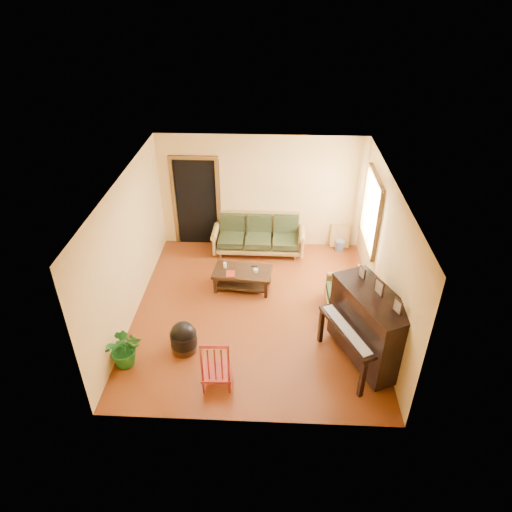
# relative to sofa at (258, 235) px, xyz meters

# --- Properties ---
(floor) EXTENTS (5.00, 5.00, 0.00)m
(floor) POSITION_rel_sofa_xyz_m (0.03, -2.11, -0.43)
(floor) COLOR #5A220B
(floor) RESTS_ON ground
(doorway) EXTENTS (1.08, 0.16, 2.05)m
(doorway) POSITION_rel_sofa_xyz_m (-1.42, 0.37, 0.59)
(doorway) COLOR black
(doorway) RESTS_ON floor
(window) EXTENTS (0.12, 1.36, 1.46)m
(window) POSITION_rel_sofa_xyz_m (2.24, -0.81, 1.07)
(window) COLOR white
(window) RESTS_ON right_wall
(sofa) EXTENTS (2.02, 0.86, 0.86)m
(sofa) POSITION_rel_sofa_xyz_m (0.00, 0.00, 0.00)
(sofa) COLOR olive
(sofa) RESTS_ON floor
(coffee_table) EXTENTS (1.20, 0.74, 0.42)m
(coffee_table) POSITION_rel_sofa_xyz_m (-0.26, -1.39, -0.22)
(coffee_table) COLOR black
(coffee_table) RESTS_ON floor
(armchair) EXTENTS (0.73, 0.77, 0.75)m
(armchair) POSITION_rel_sofa_xyz_m (1.69, -1.85, -0.06)
(armchair) COLOR olive
(armchair) RESTS_ON floor
(piano) EXTENTS (1.42, 1.73, 1.33)m
(piano) POSITION_rel_sofa_xyz_m (1.91, -3.27, 0.23)
(piano) COLOR black
(piano) RESTS_ON floor
(footstool) EXTENTS (0.53, 0.53, 0.43)m
(footstool) POSITION_rel_sofa_xyz_m (-1.12, -3.21, -0.22)
(footstool) COLOR black
(footstool) RESTS_ON floor
(red_chair) EXTENTS (0.48, 0.52, 0.99)m
(red_chair) POSITION_rel_sofa_xyz_m (-0.47, -3.91, 0.06)
(red_chair) COLOR maroon
(red_chair) RESTS_ON floor
(leaning_frame) EXTENTS (0.45, 0.14, 0.59)m
(leaning_frame) POSITION_rel_sofa_xyz_m (1.86, 0.29, -0.14)
(leaning_frame) COLOR #AF8C3A
(leaning_frame) RESTS_ON floor
(ceramic_crock) EXTENTS (0.26, 0.26, 0.25)m
(ceramic_crock) POSITION_rel_sofa_xyz_m (1.86, 0.15, -0.31)
(ceramic_crock) COLOR #2E458B
(ceramic_crock) RESTS_ON floor
(potted_plant) EXTENTS (0.71, 0.65, 0.69)m
(potted_plant) POSITION_rel_sofa_xyz_m (-2.00, -3.56, -0.09)
(potted_plant) COLOR #19591B
(potted_plant) RESTS_ON floor
(book) EXTENTS (0.18, 0.24, 0.02)m
(book) POSITION_rel_sofa_xyz_m (-0.57, -1.53, -0.01)
(book) COLOR #A82716
(book) RESTS_ON coffee_table
(candle) EXTENTS (0.08, 0.08, 0.11)m
(candle) POSITION_rel_sofa_xyz_m (-0.62, -1.29, 0.04)
(candle) COLOR white
(candle) RESTS_ON coffee_table
(glass_jar) EXTENTS (0.12, 0.12, 0.07)m
(glass_jar) POSITION_rel_sofa_xyz_m (0.01, -1.42, 0.02)
(glass_jar) COLOR silver
(glass_jar) RESTS_ON coffee_table
(remote) EXTENTS (0.15, 0.06, 0.01)m
(remote) POSITION_rel_sofa_xyz_m (-0.03, -1.22, -0.01)
(remote) COLOR black
(remote) RESTS_ON coffee_table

